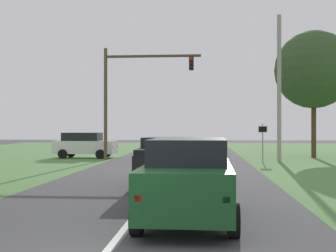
{
  "coord_description": "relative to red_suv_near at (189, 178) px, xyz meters",
  "views": [
    {
      "loc": [
        1.77,
        -7.52,
        2.28
      ],
      "look_at": [
        -0.3,
        18.41,
        2.36
      ],
      "focal_mm": 47.52,
      "sensor_mm": 36.0,
      "label": 1
    }
  ],
  "objects": [
    {
      "name": "red_suv_near",
      "position": [
        0.0,
        0.0,
        0.0
      ],
      "size": [
        2.33,
        5.0,
        2.0
      ],
      "color": "#194C23",
      "rests_on": "ground_plane"
    },
    {
      "name": "lane_centre_stripe",
      "position": [
        -1.41,
        -2.08,
        -1.05
      ],
      "size": [
        0.16,
        42.45,
        0.01
      ],
      "primitive_type": "cube",
      "color": "white",
      "rests_on": "ground_plane"
    },
    {
      "name": "crossing_suv_far",
      "position": [
        -8.48,
        21.63,
        -0.07
      ],
      "size": [
        4.6,
        2.18,
        1.89
      ],
      "color": "silver",
      "rests_on": "ground_plane"
    },
    {
      "name": "ground_plane",
      "position": [
        -1.41,
        8.92,
        -1.05
      ],
      "size": [
        120.0,
        120.0,
        0.0
      ],
      "primitive_type": "plane",
      "color": "#424244"
    },
    {
      "name": "oak_tree_right",
      "position": [
        8.58,
        23.11,
        5.54
      ],
      "size": [
        5.8,
        5.8,
        9.5
      ],
      "color": "#4C351E",
      "rests_on": "ground_plane"
    },
    {
      "name": "utility_pole_right",
      "position": [
        5.39,
        19.24,
        3.85
      ],
      "size": [
        0.28,
        0.28,
        9.79
      ],
      "primitive_type": "cylinder",
      "color": "#9E998E",
      "rests_on": "ground_plane"
    },
    {
      "name": "keep_moving_sign",
      "position": [
        4.19,
        18.36,
        0.55
      ],
      "size": [
        0.6,
        0.09,
        2.51
      ],
      "color": "gray",
      "rests_on": "ground_plane"
    },
    {
      "name": "traffic_light",
      "position": [
        -4.8,
        19.93,
        4.07
      ],
      "size": [
        6.82,
        0.4,
        7.85
      ],
      "color": "brown",
      "rests_on": "ground_plane"
    },
    {
      "name": "pickup_truck_lead",
      "position": [
        -1.02,
        5.92,
        -0.06
      ],
      "size": [
        2.29,
        4.98,
        1.91
      ],
      "color": "black",
      "rests_on": "ground_plane"
    }
  ]
}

